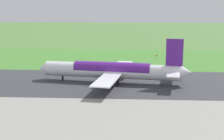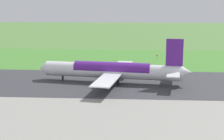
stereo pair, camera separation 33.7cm
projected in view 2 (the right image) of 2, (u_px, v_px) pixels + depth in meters
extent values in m
plane|color=#547F3D|center=(130.00, 83.00, 113.24)|extent=(800.00, 800.00, 0.00)
cube|color=#38383D|center=(130.00, 83.00, 113.23)|extent=(600.00, 40.78, 0.06)
cube|color=#478534|center=(131.00, 61.00, 158.34)|extent=(600.00, 80.00, 0.04)
cylinder|color=white|center=(112.00, 71.00, 112.81)|extent=(48.24, 12.25, 5.20)
cone|color=white|center=(44.00, 68.00, 118.10)|extent=(3.70, 5.33, 4.94)
cone|color=white|center=(186.00, 72.00, 107.47)|extent=(4.12, 4.89, 4.42)
cube|color=#591E8C|center=(175.00, 52.00, 107.04)|extent=(5.61, 1.32, 9.00)
cube|color=white|center=(173.00, 75.00, 103.01)|extent=(5.29, 9.49, 0.36)
cube|color=white|center=(174.00, 68.00, 113.55)|extent=(5.29, 9.49, 0.36)
cube|color=white|center=(108.00, 79.00, 102.14)|extent=(9.19, 22.65, 0.35)
cube|color=white|center=(121.00, 66.00, 123.23)|extent=(9.19, 22.65, 0.35)
cylinder|color=#23284C|center=(103.00, 84.00, 106.50)|extent=(4.86, 3.44, 2.80)
cylinder|color=#23284C|center=(112.00, 74.00, 120.88)|extent=(4.86, 3.44, 2.80)
cylinder|color=black|center=(63.00, 75.00, 117.09)|extent=(0.70, 0.70, 3.42)
cylinder|color=black|center=(118.00, 81.00, 108.85)|extent=(0.70, 0.70, 3.42)
cylinder|color=black|center=(123.00, 76.00, 116.51)|extent=(0.70, 0.70, 3.42)
cylinder|color=#591E8C|center=(112.00, 69.00, 112.71)|extent=(26.88, 9.08, 5.23)
cylinder|color=slate|center=(157.00, 58.00, 161.74)|extent=(0.10, 0.10, 1.65)
cube|color=red|center=(157.00, 56.00, 161.54)|extent=(0.60, 0.04, 0.60)
cone|color=orange|center=(141.00, 59.00, 161.28)|extent=(0.40, 0.40, 0.55)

